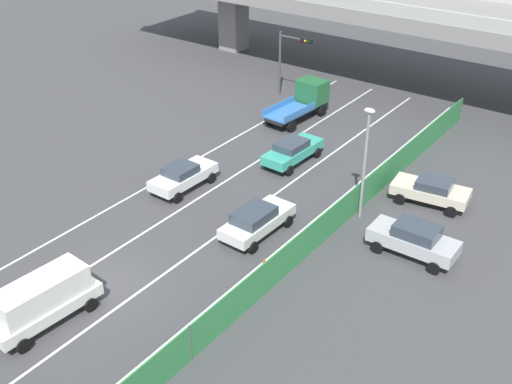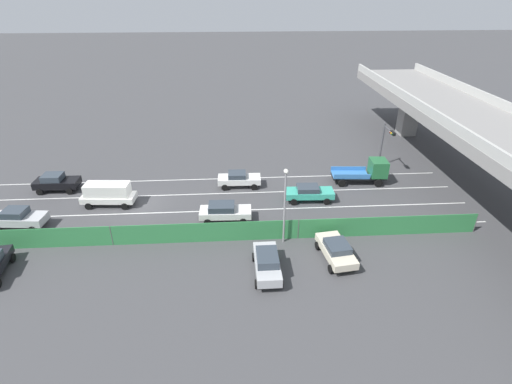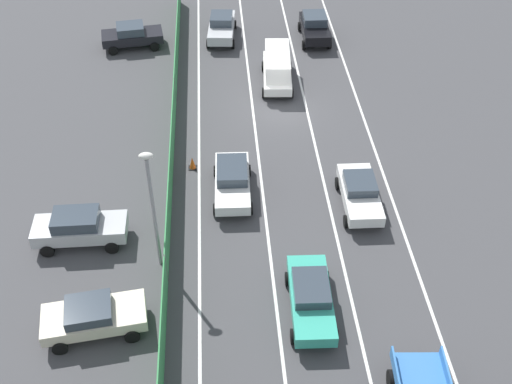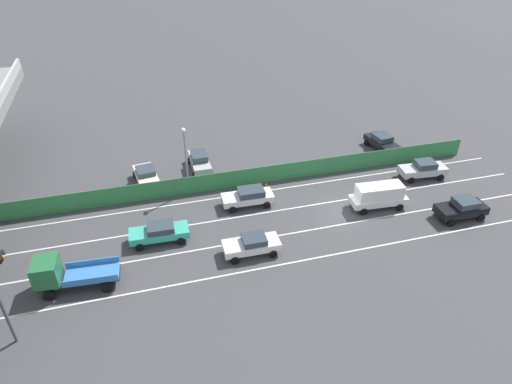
# 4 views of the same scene
# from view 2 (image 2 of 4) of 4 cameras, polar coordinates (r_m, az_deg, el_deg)

# --- Properties ---
(ground_plane) EXTENTS (300.00, 300.00, 0.00)m
(ground_plane) POSITION_cam_2_polar(r_m,az_deg,el_deg) (38.14, -16.15, -1.73)
(ground_plane) COLOR #424244
(lane_line_left_edge) EXTENTS (0.14, 48.47, 0.01)m
(lane_line_left_edge) POSITION_cam_2_polar(r_m,az_deg,el_deg) (41.64, -6.48, 1.91)
(lane_line_left_edge) COLOR silver
(lane_line_left_edge) RESTS_ON ground
(lane_line_mid_left) EXTENTS (0.14, 48.47, 0.01)m
(lane_line_mid_left) POSITION_cam_2_polar(r_m,az_deg,el_deg) (38.69, -6.66, -0.26)
(lane_line_mid_left) COLOR silver
(lane_line_mid_left) RESTS_ON ground
(lane_line_mid_right) EXTENTS (0.14, 48.47, 0.01)m
(lane_line_mid_right) POSITION_cam_2_polar(r_m,az_deg,el_deg) (35.80, -6.87, -2.80)
(lane_line_mid_right) COLOR silver
(lane_line_mid_right) RESTS_ON ground
(lane_line_right_edge) EXTENTS (0.14, 48.47, 0.01)m
(lane_line_right_edge) POSITION_cam_2_polar(r_m,az_deg,el_deg) (33.00, -7.11, -5.77)
(lane_line_right_edge) COLOR silver
(lane_line_right_edge) RESTS_ON ground
(elevated_overpass) EXTENTS (54.68, 9.14, 7.71)m
(elevated_overpass) POSITION_cam_2_polar(r_m,az_deg,el_deg) (42.04, 31.50, 7.02)
(elevated_overpass) COLOR gray
(elevated_overpass) RESTS_ON ground
(green_fence) EXTENTS (0.10, 44.57, 1.76)m
(green_fence) POSITION_cam_2_polar(r_m,az_deg,el_deg) (31.32, -7.33, -5.91)
(green_fence) COLOR #338447
(green_fence) RESTS_ON ground
(car_taxi_teal) EXTENTS (2.06, 4.64, 1.53)m
(car_taxi_teal) POSITION_cam_2_polar(r_m,az_deg,el_deg) (37.22, 7.77, -0.06)
(car_taxi_teal) COLOR teal
(car_taxi_teal) RESTS_ON ground
(car_sedan_white) EXTENTS (2.03, 4.35, 1.54)m
(car_sedan_white) POSITION_cam_2_polar(r_m,az_deg,el_deg) (39.54, -2.54, 1.97)
(car_sedan_white) COLOR white
(car_sedan_white) RESTS_ON ground
(car_hatchback_white) EXTENTS (2.09, 4.53, 1.59)m
(car_hatchback_white) POSITION_cam_2_polar(r_m,az_deg,el_deg) (33.93, -4.66, -2.81)
(car_hatchback_white) COLOR silver
(car_hatchback_white) RESTS_ON ground
(car_van_white) EXTENTS (2.25, 4.99, 2.20)m
(car_van_white) POSITION_cam_2_polar(r_m,az_deg,el_deg) (38.50, -20.91, -0.14)
(car_van_white) COLOR silver
(car_van_white) RESTS_ON ground
(car_sedan_silver) EXTENTS (2.29, 4.59, 1.73)m
(car_sedan_silver) POSITION_cam_2_polar(r_m,az_deg,el_deg) (38.50, -31.57, -3.24)
(car_sedan_silver) COLOR #B7BABC
(car_sedan_silver) RESTS_ON ground
(car_sedan_black) EXTENTS (2.11, 4.25, 1.77)m
(car_sedan_black) POSITION_cam_2_polar(r_m,az_deg,el_deg) (43.49, -27.30, 1.34)
(car_sedan_black) COLOR black
(car_sedan_black) RESTS_ON ground
(flatbed_truck_blue) EXTENTS (2.54, 5.60, 2.52)m
(flatbed_truck_blue) POSITION_cam_2_polar(r_m,az_deg,el_deg) (41.78, 16.25, 2.95)
(flatbed_truck_blue) COLOR black
(flatbed_truck_blue) RESTS_ON ground
(parked_wagon_silver) EXTENTS (4.39, 1.94, 1.76)m
(parked_wagon_silver) POSITION_cam_2_polar(r_m,az_deg,el_deg) (27.90, 1.63, -10.30)
(parked_wagon_silver) COLOR #B2B5B7
(parked_wagon_silver) RESTS_ON ground
(parked_sedan_cream) EXTENTS (4.45, 2.50, 1.53)m
(parked_sedan_cream) POSITION_cam_2_polar(r_m,az_deg,el_deg) (29.84, 11.70, -8.31)
(parked_sedan_cream) COLOR beige
(parked_sedan_cream) RESTS_ON ground
(traffic_light) EXTENTS (2.92, 0.40, 5.07)m
(traffic_light) POSITION_cam_2_polar(r_m,az_deg,el_deg) (44.43, 18.58, 7.36)
(traffic_light) COLOR #47474C
(traffic_light) RESTS_ON ground
(street_lamp) EXTENTS (0.60, 0.36, 6.39)m
(street_lamp) POSITION_cam_2_polar(r_m,az_deg,el_deg) (29.57, 4.28, -1.00)
(street_lamp) COLOR gray
(street_lamp) RESTS_ON ground
(traffic_cone) EXTENTS (0.47, 0.47, 0.73)m
(traffic_cone) POSITION_cam_2_polar(r_m,az_deg,el_deg) (32.60, -8.63, -5.65)
(traffic_cone) COLOR orange
(traffic_cone) RESTS_ON ground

